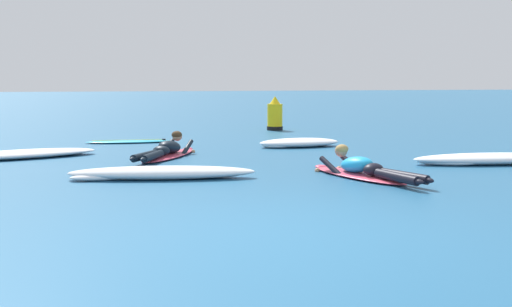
{
  "coord_description": "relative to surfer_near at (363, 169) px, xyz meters",
  "views": [
    {
      "loc": [
        -1.56,
        -5.69,
        1.57
      ],
      "look_at": [
        0.72,
        4.33,
        0.25
      ],
      "focal_mm": 40.9,
      "sensor_mm": 36.0,
      "label": 1
    }
  ],
  "objects": [
    {
      "name": "ground_plane",
      "position": [
        -2.14,
        7.13,
        -0.14
      ],
      "size": [
        120.0,
        120.0,
        0.0
      ],
      "primitive_type": "plane",
      "color": "#235B84"
    },
    {
      "name": "whitewater_far_band",
      "position": [
        0.27,
        4.34,
        -0.04
      ],
      "size": [
        1.91,
        0.78,
        0.2
      ],
      "color": "white",
      "rests_on": "ground"
    },
    {
      "name": "channel_marker_buoy",
      "position": [
        0.85,
        8.78,
        0.28
      ],
      "size": [
        0.49,
        0.49,
        1.05
      ],
      "color": "yellow",
      "rests_on": "ground"
    },
    {
      "name": "surfer_far",
      "position": [
        -2.87,
        3.15,
        -0.0
      ],
      "size": [
        1.58,
        2.48,
        0.55
      ],
      "color": "#E54C66",
      "rests_on": "ground"
    },
    {
      "name": "whitewater_back",
      "position": [
        -5.71,
        3.71,
        -0.06
      ],
      "size": [
        3.02,
        1.57,
        0.17
      ],
      "color": "white",
      "rests_on": "ground"
    },
    {
      "name": "drifting_surfboard",
      "position": [
        -3.57,
        6.1,
        -0.1
      ],
      "size": [
        2.1,
        0.61,
        0.16
      ],
      "color": "#2DB2D1",
      "rests_on": "ground"
    },
    {
      "name": "surfer_near",
      "position": [
        0.0,
        0.0,
        0.0
      ],
      "size": [
        1.22,
        2.49,
        0.54
      ],
      "color": "#E54C66",
      "rests_on": "ground"
    },
    {
      "name": "whitewater_mid_left",
      "position": [
        -3.12,
        0.62,
        -0.04
      ],
      "size": [
        2.99,
        0.98,
        0.21
      ],
      "color": "white",
      "rests_on": "ground"
    },
    {
      "name": "whitewater_mid_right",
      "position": [
        2.98,
        0.9,
        -0.04
      ],
      "size": [
        3.13,
        1.05,
        0.21
      ],
      "color": "white",
      "rests_on": "ground"
    }
  ]
}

